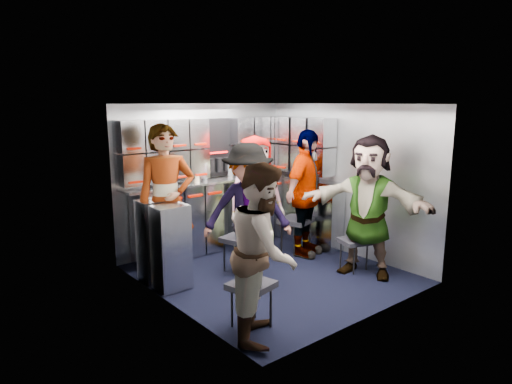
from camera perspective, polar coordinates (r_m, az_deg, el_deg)
floor at (r=5.83m, az=1.92°, el=-10.18°), size 3.00×3.00×0.00m
wall_back at (r=6.71m, az=-6.46°, el=1.94°), size 2.80×0.04×2.10m
wall_left at (r=4.75m, az=-10.86°, el=-2.08°), size 0.04×3.00×2.10m
wall_right at (r=6.52m, az=11.30°, el=1.51°), size 0.04×3.00×2.10m
ceiling at (r=5.42m, az=2.06°, el=10.95°), size 2.80×3.00×0.02m
cart_bank_back at (r=6.65m, az=-5.38°, el=-3.01°), size 2.68×0.38×0.99m
cart_bank_left at (r=5.47m, az=-11.52°, el=-6.37°), size 0.38×0.76×0.99m
counter at (r=6.55m, az=-5.46°, el=1.41°), size 2.68×0.42×0.03m
locker_bank_back at (r=6.53m, az=-5.83°, el=5.58°), size 2.68×0.28×0.82m
locker_bank_right at (r=6.82m, az=6.08°, el=5.82°), size 0.28×1.00×0.82m
right_cabinet at (r=6.91m, az=6.50°, el=-2.44°), size 0.28×1.20×1.00m
coffee_niche at (r=6.68m, az=-4.82°, el=5.56°), size 0.46×0.16×0.84m
red_latch_strip at (r=6.41m, az=-4.44°, el=-0.02°), size 2.60×0.02×0.03m
jump_seat_near_left at (r=4.40m, az=-0.60°, el=-11.87°), size 0.45×0.44×0.45m
jump_seat_mid_left at (r=5.79m, az=-2.15°, el=-6.06°), size 0.48×0.46×0.46m
jump_seat_center at (r=6.59m, az=-1.03°, el=-4.29°), size 0.42×0.40×0.41m
jump_seat_mid_right at (r=6.54m, az=5.02°, el=-3.77°), size 0.51×0.50×0.49m
jump_seat_near_right at (r=5.97m, az=12.18°, el=-6.21°), size 0.43×0.42×0.41m
attendant_standing at (r=5.54m, az=-11.10°, el=-1.36°), size 0.79×0.63×1.88m
attendant_arc_a at (r=4.13m, az=0.96°, el=-7.45°), size 0.99×0.98×1.61m
attendant_arc_b at (r=5.54m, az=-1.06°, el=-2.36°), size 1.23×1.10×1.65m
attendant_arc_c at (r=6.34m, az=-0.04°, el=-0.49°), size 0.92×0.70×1.68m
attendant_arc_d at (r=6.32m, az=6.22°, el=-0.20°), size 1.12×0.77×1.76m
attendant_arc_e at (r=5.74m, az=13.79°, el=-1.72°), size 1.07×1.69×1.75m
bottle_left at (r=6.16m, az=-10.08°, el=2.03°), size 0.06×0.06×0.26m
bottle_mid at (r=6.40m, az=-6.40°, el=2.49°), size 0.06×0.06×0.26m
bottle_right at (r=6.64m, az=-3.22°, el=2.75°), size 0.07×0.07×0.24m
cup_left at (r=6.32m, az=-7.44°, el=1.65°), size 0.08×0.08×0.11m
cup_right at (r=6.81m, az=-1.27°, el=2.34°), size 0.07×0.07×0.09m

